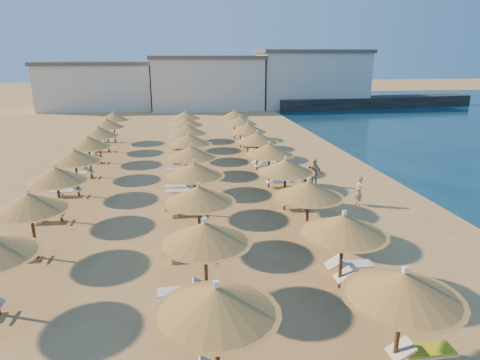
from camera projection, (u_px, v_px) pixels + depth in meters
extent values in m
plane|color=tan|center=(256.00, 235.00, 18.47)|extent=(220.00, 220.00, 0.00)
cube|color=black|center=(376.00, 102.00, 62.63)|extent=(30.27, 7.92, 1.50)
cube|color=white|center=(97.00, 87.00, 59.87)|extent=(15.00, 8.00, 6.00)
cube|color=#59514C|center=(95.00, 63.00, 58.95)|extent=(15.60, 8.48, 0.50)
cube|color=white|center=(207.00, 84.00, 60.03)|extent=(15.00, 8.00, 6.80)
cube|color=#59514C|center=(206.00, 57.00, 59.00)|extent=(15.60, 8.48, 0.50)
cube|color=white|center=(311.00, 80.00, 62.44)|extent=(15.00, 8.00, 7.60)
cube|color=#59514C|center=(313.00, 51.00, 61.29)|extent=(15.60, 8.48, 0.50)
cylinder|color=brown|center=(398.00, 328.00, 10.40)|extent=(0.12, 0.12, 2.20)
cone|color=olive|center=(404.00, 285.00, 10.06)|extent=(2.70, 2.70, 0.65)
cone|color=olive|center=(402.00, 295.00, 10.14)|extent=(2.92, 2.92, 0.12)
cube|color=white|center=(405.00, 270.00, 9.95)|extent=(0.12, 0.12, 0.14)
cylinder|color=brown|center=(341.00, 258.00, 13.97)|extent=(0.12, 0.12, 2.20)
cone|color=olive|center=(344.00, 224.00, 13.64)|extent=(2.70, 2.70, 0.65)
cone|color=olive|center=(343.00, 232.00, 13.71)|extent=(2.92, 2.92, 0.12)
cube|color=white|center=(344.00, 213.00, 13.53)|extent=(0.12, 0.12, 0.14)
cylinder|color=brown|center=(307.00, 216.00, 17.55)|extent=(0.12, 0.12, 2.20)
cone|color=olive|center=(309.00, 189.00, 17.21)|extent=(2.70, 2.70, 0.65)
cone|color=olive|center=(308.00, 195.00, 17.29)|extent=(2.92, 2.92, 0.12)
cube|color=white|center=(309.00, 180.00, 17.10)|extent=(0.12, 0.12, 0.14)
cylinder|color=brown|center=(285.00, 189.00, 21.12)|extent=(0.12, 0.12, 2.20)
cone|color=olive|center=(286.00, 166.00, 20.79)|extent=(2.70, 2.70, 0.65)
cone|color=olive|center=(285.00, 171.00, 20.86)|extent=(2.92, 2.92, 0.12)
cube|color=white|center=(286.00, 158.00, 20.68)|extent=(0.12, 0.12, 0.14)
cylinder|color=brown|center=(269.00, 169.00, 24.70)|extent=(0.12, 0.12, 2.20)
cone|color=olive|center=(269.00, 149.00, 24.36)|extent=(2.70, 2.70, 0.65)
cone|color=olive|center=(269.00, 154.00, 24.44)|extent=(2.92, 2.92, 0.12)
cube|color=white|center=(269.00, 143.00, 24.25)|extent=(0.12, 0.12, 0.14)
cylinder|color=brown|center=(257.00, 155.00, 28.27)|extent=(0.12, 0.12, 2.20)
cone|color=olive|center=(257.00, 137.00, 27.94)|extent=(2.70, 2.70, 0.65)
cone|color=olive|center=(257.00, 141.00, 28.01)|extent=(2.92, 2.92, 0.12)
cube|color=white|center=(257.00, 131.00, 27.83)|extent=(0.12, 0.12, 0.14)
cylinder|color=brown|center=(248.00, 143.00, 31.85)|extent=(0.12, 0.12, 2.20)
cone|color=olive|center=(248.00, 128.00, 31.51)|extent=(2.70, 2.70, 0.65)
cone|color=olive|center=(248.00, 131.00, 31.59)|extent=(2.92, 2.92, 0.12)
cube|color=white|center=(248.00, 122.00, 31.40)|extent=(0.12, 0.12, 0.14)
cylinder|color=brown|center=(240.00, 134.00, 35.42)|extent=(0.12, 0.12, 2.20)
cone|color=olive|center=(240.00, 120.00, 35.09)|extent=(2.70, 2.70, 0.65)
cone|color=olive|center=(240.00, 123.00, 35.16)|extent=(2.92, 2.92, 0.12)
cube|color=white|center=(240.00, 115.00, 34.98)|extent=(0.12, 0.12, 0.14)
cylinder|color=brown|center=(234.00, 127.00, 39.00)|extent=(0.12, 0.12, 2.20)
cone|color=olive|center=(234.00, 114.00, 38.67)|extent=(2.70, 2.70, 0.65)
cone|color=olive|center=(234.00, 117.00, 38.74)|extent=(2.92, 2.92, 0.12)
cube|color=white|center=(234.00, 110.00, 38.55)|extent=(0.12, 0.12, 0.14)
cylinder|color=brown|center=(217.00, 345.00, 9.78)|extent=(0.12, 0.12, 2.20)
cone|color=olive|center=(217.00, 300.00, 9.45)|extent=(2.70, 2.70, 0.65)
cone|color=olive|center=(217.00, 310.00, 9.52)|extent=(2.92, 2.92, 0.12)
cube|color=white|center=(216.00, 284.00, 9.33)|extent=(0.12, 0.12, 0.14)
cylinder|color=brown|center=(206.00, 267.00, 13.35)|extent=(0.12, 0.12, 2.20)
cone|color=olive|center=(205.00, 232.00, 13.02)|extent=(2.70, 2.70, 0.65)
cone|color=olive|center=(205.00, 240.00, 13.10)|extent=(2.92, 2.92, 0.12)
cube|color=white|center=(205.00, 220.00, 12.91)|extent=(0.12, 0.12, 0.14)
cylinder|color=brown|center=(199.00, 222.00, 16.93)|extent=(0.12, 0.12, 2.20)
cone|color=olive|center=(199.00, 194.00, 16.60)|extent=(2.70, 2.70, 0.65)
cone|color=olive|center=(199.00, 200.00, 16.67)|extent=(2.92, 2.92, 0.12)
cube|color=white|center=(198.00, 184.00, 16.49)|extent=(0.12, 0.12, 0.14)
cylinder|color=brown|center=(195.00, 193.00, 20.51)|extent=(0.12, 0.12, 2.20)
cone|color=olive|center=(194.00, 169.00, 20.17)|extent=(2.70, 2.70, 0.65)
cone|color=olive|center=(194.00, 175.00, 20.25)|extent=(2.92, 2.92, 0.12)
cube|color=white|center=(194.00, 161.00, 20.06)|extent=(0.12, 0.12, 0.14)
cylinder|color=brown|center=(192.00, 172.00, 24.08)|extent=(0.12, 0.12, 2.20)
cone|color=olive|center=(191.00, 152.00, 23.75)|extent=(2.70, 2.70, 0.65)
cone|color=olive|center=(192.00, 156.00, 23.82)|extent=(2.92, 2.92, 0.12)
cube|color=white|center=(191.00, 145.00, 23.64)|extent=(0.12, 0.12, 0.14)
cylinder|color=brown|center=(190.00, 157.00, 27.66)|extent=(0.12, 0.12, 2.20)
cone|color=olive|center=(189.00, 139.00, 27.32)|extent=(2.70, 2.70, 0.65)
cone|color=olive|center=(189.00, 143.00, 27.40)|extent=(2.92, 2.92, 0.12)
cube|color=white|center=(189.00, 133.00, 27.21)|extent=(0.12, 0.12, 0.14)
cylinder|color=brown|center=(188.00, 145.00, 31.23)|extent=(0.12, 0.12, 2.20)
cone|color=olive|center=(188.00, 129.00, 30.90)|extent=(2.70, 2.70, 0.65)
cone|color=olive|center=(188.00, 133.00, 30.97)|extent=(2.92, 2.92, 0.12)
cube|color=white|center=(187.00, 124.00, 30.79)|extent=(0.12, 0.12, 0.14)
cylinder|color=brown|center=(187.00, 136.00, 34.81)|extent=(0.12, 0.12, 2.20)
cone|color=olive|center=(186.00, 121.00, 34.47)|extent=(2.70, 2.70, 0.65)
cone|color=olive|center=(186.00, 125.00, 34.55)|extent=(2.92, 2.92, 0.12)
cube|color=white|center=(186.00, 116.00, 34.36)|extent=(0.12, 0.12, 0.14)
cylinder|color=brown|center=(186.00, 128.00, 38.38)|extent=(0.12, 0.12, 2.20)
cone|color=olive|center=(185.00, 115.00, 38.05)|extent=(2.70, 2.70, 0.65)
cone|color=olive|center=(185.00, 118.00, 38.12)|extent=(2.92, 2.92, 0.12)
cube|color=white|center=(185.00, 111.00, 37.94)|extent=(0.12, 0.12, 0.14)
cylinder|color=brown|center=(34.00, 231.00, 16.06)|extent=(0.12, 0.12, 2.20)
cone|color=olive|center=(29.00, 202.00, 15.73)|extent=(2.70, 2.70, 0.65)
cone|color=olive|center=(30.00, 208.00, 15.81)|extent=(2.92, 2.92, 0.12)
cube|color=white|center=(28.00, 191.00, 15.62)|extent=(0.12, 0.12, 0.14)
cylinder|color=brown|center=(59.00, 199.00, 19.64)|extent=(0.12, 0.12, 2.20)
cone|color=olive|center=(56.00, 174.00, 19.31)|extent=(2.70, 2.70, 0.65)
cone|color=olive|center=(57.00, 180.00, 19.38)|extent=(2.92, 2.92, 0.12)
cube|color=white|center=(55.00, 166.00, 19.19)|extent=(0.12, 0.12, 0.14)
cylinder|color=brown|center=(77.00, 177.00, 23.21)|extent=(0.12, 0.12, 2.20)
cone|color=olive|center=(75.00, 156.00, 22.88)|extent=(2.70, 2.70, 0.65)
cone|color=olive|center=(75.00, 160.00, 22.96)|extent=(2.92, 2.92, 0.12)
cube|color=white|center=(74.00, 148.00, 22.77)|extent=(0.12, 0.12, 0.14)
cylinder|color=brown|center=(90.00, 160.00, 26.79)|extent=(0.12, 0.12, 2.20)
cone|color=olive|center=(88.00, 142.00, 26.46)|extent=(2.70, 2.70, 0.65)
cone|color=olive|center=(89.00, 146.00, 26.53)|extent=(2.92, 2.92, 0.12)
cube|color=white|center=(88.00, 136.00, 26.34)|extent=(0.12, 0.12, 0.14)
cylinder|color=brown|center=(100.00, 148.00, 30.36)|extent=(0.12, 0.12, 2.20)
cone|color=olive|center=(99.00, 131.00, 30.03)|extent=(2.70, 2.70, 0.65)
cone|color=olive|center=(99.00, 135.00, 30.11)|extent=(2.92, 2.92, 0.12)
cube|color=white|center=(98.00, 126.00, 29.92)|extent=(0.12, 0.12, 0.14)
cylinder|color=brown|center=(108.00, 138.00, 33.94)|extent=(0.12, 0.12, 2.20)
cone|color=olive|center=(107.00, 123.00, 33.61)|extent=(2.70, 2.70, 0.65)
cone|color=olive|center=(107.00, 126.00, 33.68)|extent=(2.92, 2.92, 0.12)
cube|color=white|center=(106.00, 118.00, 33.50)|extent=(0.12, 0.12, 0.14)
cylinder|color=brown|center=(114.00, 130.00, 37.52)|extent=(0.12, 0.12, 2.20)
cone|color=olive|center=(113.00, 116.00, 37.18)|extent=(2.70, 2.70, 0.65)
cone|color=olive|center=(113.00, 120.00, 37.26)|extent=(2.92, 2.92, 0.12)
cube|color=white|center=(113.00, 112.00, 37.07)|extent=(0.12, 0.12, 0.14)
cube|color=white|center=(429.00, 351.00, 10.74)|extent=(1.29, 0.55, 0.06)
cube|color=white|center=(428.00, 357.00, 10.79)|extent=(0.06, 0.50, 0.32)
cube|color=white|center=(401.00, 349.00, 10.60)|extent=(0.58, 0.55, 0.40)
cube|color=yellow|center=(429.00, 349.00, 10.73)|extent=(1.24, 0.51, 0.05)
cube|color=white|center=(365.00, 277.00, 14.32)|extent=(1.29, 0.55, 0.06)
cube|color=white|center=(365.00, 281.00, 14.36)|extent=(0.06, 0.50, 0.32)
cube|color=white|center=(344.00, 275.00, 14.17)|extent=(0.58, 0.55, 0.40)
cube|color=white|center=(355.00, 264.00, 15.17)|extent=(1.29, 0.55, 0.06)
cube|color=white|center=(354.00, 269.00, 15.22)|extent=(0.06, 0.50, 0.32)
cube|color=white|center=(334.00, 262.00, 15.03)|extent=(0.58, 0.55, 0.40)
cube|color=white|center=(178.00, 291.00, 13.45)|extent=(1.29, 0.55, 0.06)
cube|color=white|center=(178.00, 296.00, 13.50)|extent=(0.06, 0.50, 0.32)
cube|color=white|center=(202.00, 286.00, 13.52)|extent=(0.58, 0.55, 0.40)
cube|color=white|center=(327.00, 232.00, 17.89)|extent=(1.29, 0.55, 0.06)
cube|color=white|center=(327.00, 236.00, 17.94)|extent=(0.06, 0.50, 0.32)
cube|color=white|center=(310.00, 230.00, 17.75)|extent=(0.58, 0.55, 0.40)
cube|color=white|center=(177.00, 242.00, 17.03)|extent=(1.29, 0.55, 0.06)
cube|color=white|center=(177.00, 245.00, 17.07)|extent=(0.06, 0.50, 0.32)
cube|color=white|center=(196.00, 237.00, 17.09)|extent=(0.58, 0.55, 0.40)
cube|color=white|center=(177.00, 251.00, 16.17)|extent=(1.29, 0.55, 0.06)
cube|color=white|center=(178.00, 255.00, 16.22)|extent=(0.06, 0.50, 0.32)
cube|color=white|center=(197.00, 247.00, 16.24)|extent=(0.58, 0.55, 0.40)
cube|color=yellow|center=(177.00, 250.00, 16.16)|extent=(1.24, 0.51, 0.05)
cube|color=white|center=(302.00, 203.00, 21.47)|extent=(1.29, 0.55, 0.06)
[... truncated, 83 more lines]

